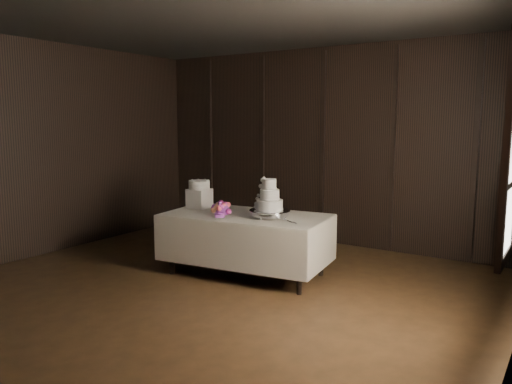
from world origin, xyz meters
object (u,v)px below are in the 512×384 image
Objects in this scene: box_pedestal at (199,198)px; small_cake at (199,185)px; bouquet at (222,209)px; cake_stand at (270,214)px; wedding_cake at (267,198)px; display_table at (246,242)px.

small_cake is (0.00, 0.00, 0.18)m from box_pedestal.
bouquet is 0.58m from box_pedestal.
cake_stand is 0.61m from bouquet.
wedding_cake is at bearing -4.20° from box_pedestal.
wedding_cake reaches higher than bouquet.
cake_stand is 1.86× the size of box_pedestal.
wedding_cake is 1.10m from box_pedestal.
box_pedestal is 0.18m from small_cake.
wedding_cake reaches higher than display_table.
box_pedestal is at bearing 0.00° from small_cake.
wedding_cake is at bearing -150.26° from cake_stand.
box_pedestal reaches higher than bouquet.
display_table is at bearing 178.71° from cake_stand.
cake_stand is 1.75× the size of small_cake.
box_pedestal is (-0.53, 0.21, 0.05)m from bouquet.
cake_stand is 1.30× the size of wedding_cake.
small_cake is (-0.53, 0.21, 0.23)m from bouquet.
cake_stand is 1.17× the size of bouquet.
wedding_cake reaches higher than cake_stand.
wedding_cake is 0.90× the size of bouquet.
display_table is 4.35× the size of cake_stand.
bouquet is 1.60× the size of box_pedestal.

